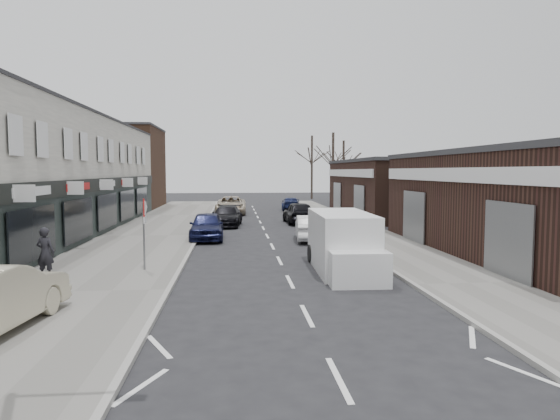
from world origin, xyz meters
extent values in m
cube|color=slate|center=(-6.75, 22.00, 0.06)|extent=(5.50, 64.00, 0.12)
cube|color=slate|center=(5.75, 22.00, 0.06)|extent=(3.50, 64.00, 0.12)
cube|color=silver|center=(-13.50, 19.50, 3.55)|extent=(8.00, 41.00, 7.10)
cube|color=#4A2F1F|center=(-13.50, 45.00, 4.00)|extent=(8.00, 10.00, 8.00)
cube|color=#321E16|center=(12.50, 34.00, 2.25)|extent=(10.00, 16.00, 4.50)
cylinder|color=slate|center=(-5.20, 12.00, 1.37)|extent=(0.07, 0.07, 2.50)
cube|color=white|center=(-5.15, 12.00, 1.97)|extent=(0.04, 0.45, 0.25)
cube|color=white|center=(2.17, 11.86, 1.10)|extent=(2.12, 4.87, 2.20)
cube|color=white|center=(2.17, 9.04, 0.57)|extent=(1.96, 0.89, 1.15)
cylinder|color=black|center=(1.28, 10.18, 0.37)|extent=(0.23, 0.73, 0.73)
cylinder|color=black|center=(3.07, 10.18, 0.37)|extent=(0.23, 0.73, 0.73)
cylinder|color=black|center=(1.28, 13.55, 0.37)|extent=(0.23, 0.73, 0.73)
cylinder|color=black|center=(3.07, 13.55, 0.37)|extent=(0.23, 0.73, 0.73)
imported|color=black|center=(-8.26, 10.75, 1.00)|extent=(0.72, 0.57, 1.75)
imported|color=#121639|center=(-3.40, 20.81, 0.76)|extent=(1.86, 4.47, 1.51)
imported|color=black|center=(-2.41, 27.56, 0.68)|extent=(2.33, 4.85, 1.36)
imported|color=#BDAE97|center=(-2.20, 37.08, 0.77)|extent=(2.69, 5.63, 1.55)
imported|color=silver|center=(2.20, 20.02, 0.69)|extent=(1.80, 4.28, 1.38)
imported|color=black|center=(2.70, 28.76, 0.79)|extent=(2.03, 4.72, 1.59)
imported|color=#161E45|center=(3.50, 40.97, 0.61)|extent=(2.05, 4.34, 1.22)
camera|label=1|loc=(-1.85, -6.62, 3.76)|focal=32.00mm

